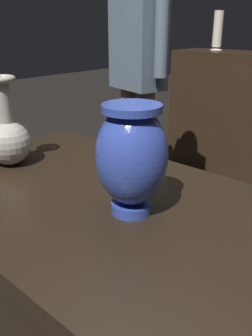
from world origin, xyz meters
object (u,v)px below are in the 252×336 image
object	(u,v)px
vase_tall_behind	(8,137)
shelf_vase_far_left	(218,32)
visitor_near_left	(138,57)
vase_centerpiece	(132,156)

from	to	relation	value
vase_tall_behind	shelf_vase_far_left	world-z (taller)	shelf_vase_far_left
vase_tall_behind	visitor_near_left	world-z (taller)	visitor_near_left
vase_tall_behind	vase_centerpiece	bearing A→B (deg)	2.37
vase_tall_behind	shelf_vase_far_left	distance (m)	2.38
vase_centerpiece	shelf_vase_far_left	distance (m)	2.52
vase_tall_behind	visitor_near_left	distance (m)	1.15
vase_centerpiece	shelf_vase_far_left	bearing A→B (deg)	115.42
vase_centerpiece	vase_tall_behind	distance (m)	0.47
vase_centerpiece	shelf_vase_far_left	world-z (taller)	shelf_vase_far_left
visitor_near_left	shelf_vase_far_left	bearing A→B (deg)	-67.05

